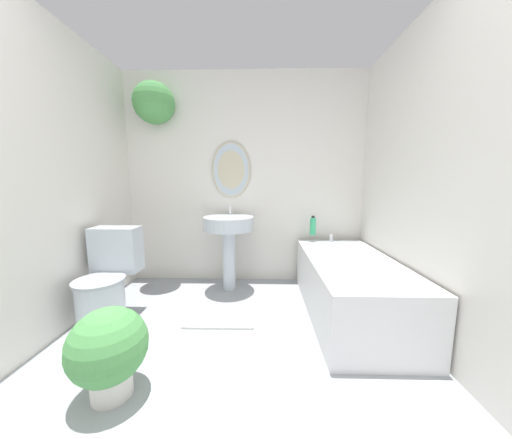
{
  "coord_description": "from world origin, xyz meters",
  "views": [
    {
      "loc": [
        0.2,
        -0.51,
        1.17
      ],
      "look_at": [
        0.15,
        1.55,
        0.87
      ],
      "focal_mm": 18.0,
      "sensor_mm": 36.0,
      "label": 1
    }
  ],
  "objects": [
    {
      "name": "potted_plant",
      "position": [
        -0.63,
        0.74,
        0.28
      ],
      "size": [
        0.41,
        0.41,
        0.5
      ],
      "color": "silver",
      "rests_on": "ground_plane"
    },
    {
      "name": "wall_left",
      "position": [
        -1.39,
        1.25,
        1.2
      ],
      "size": [
        0.06,
        2.61,
        2.4
      ],
      "color": "silver",
      "rests_on": "ground_plane"
    },
    {
      "name": "pedestal_sink",
      "position": [
        -0.16,
        2.18,
        0.64
      ],
      "size": [
        0.54,
        0.54,
        0.91
      ],
      "color": "silver",
      "rests_on": "ground_plane"
    },
    {
      "name": "bathtub",
      "position": [
        0.98,
        1.69,
        0.27
      ],
      "size": [
        0.72,
        1.52,
        0.59
      ],
      "color": "silver",
      "rests_on": "ground_plane"
    },
    {
      "name": "wall_right",
      "position": [
        1.39,
        1.25,
        1.2
      ],
      "size": [
        0.06,
        2.61,
        2.4
      ],
      "color": "silver",
      "rests_on": "ground_plane"
    },
    {
      "name": "shampoo_bottle",
      "position": [
        0.77,
        2.35,
        0.69
      ],
      "size": [
        0.06,
        0.06,
        0.22
      ],
      "color": "#38B275",
      "rests_on": "bathtub"
    },
    {
      "name": "bath_mat",
      "position": [
        -0.16,
        1.55,
        0.01
      ],
      "size": [
        0.59,
        0.32,
        0.02
      ],
      "color": "silver",
      "rests_on": "ground_plane"
    },
    {
      "name": "toilet",
      "position": [
        -1.1,
        1.51,
        0.35
      ],
      "size": [
        0.4,
        0.57,
        0.78
      ],
      "color": "silver",
      "rests_on": "ground_plane"
    },
    {
      "name": "wall_back",
      "position": [
        -0.17,
        2.49,
        1.34
      ],
      "size": [
        2.84,
        0.44,
        2.4
      ],
      "color": "silver",
      "rests_on": "ground_plane"
    }
  ]
}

